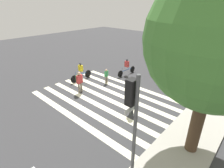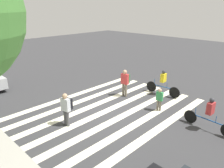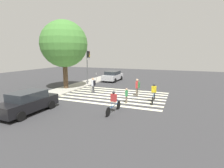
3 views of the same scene
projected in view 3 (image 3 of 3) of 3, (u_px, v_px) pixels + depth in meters
ground_plane at (114, 96)px, 17.55m from camera, size 60.00×60.00×0.00m
sidewalk_curb at (63, 90)px, 19.82m from camera, size 36.00×2.50×0.14m
crosswalk_stripes at (114, 96)px, 17.55m from camera, size 6.60×10.00×0.01m
traffic_light at (88, 60)px, 22.88m from camera, size 0.60×0.50×4.68m
parking_meter at (96, 75)px, 25.13m from camera, size 0.15×0.15×1.43m
street_tree at (64, 44)px, 19.85m from camera, size 5.31×5.31×7.91m
pedestrian_adult_yellow_jacket at (137, 86)px, 17.19m from camera, size 0.50×0.42×1.73m
pedestrian_child_with_backpack at (126, 95)px, 14.88m from camera, size 0.37×0.19×1.29m
pedestrian_adult_tall_backpack at (93, 84)px, 18.55m from camera, size 0.48×0.42×1.65m
cyclist_mid_street at (114, 101)px, 12.42m from camera, size 2.43×0.41×1.60m
cyclist_near_curb at (154, 92)px, 15.08m from camera, size 2.37×0.41×1.65m
car_parked_dark_suv at (28, 102)px, 12.40m from camera, size 4.39×1.97×1.56m
car_parked_far_curb at (113, 76)px, 26.81m from camera, size 4.34×2.13×1.50m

